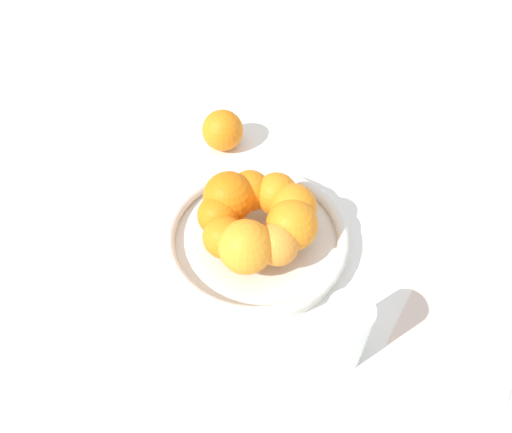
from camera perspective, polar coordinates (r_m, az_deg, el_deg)
ground_plane at (r=0.84m, az=0.00°, el=-3.24°), size 4.00×4.00×0.00m
fruit_bowl at (r=0.82m, az=0.00°, el=-2.46°), size 0.30×0.30×0.04m
orange_pile at (r=0.78m, az=0.15°, el=-0.07°), size 0.19×0.19×0.08m
stray_orange at (r=0.98m, az=-3.83°, el=9.80°), size 0.08×0.08×0.08m
drinking_glass at (r=0.69m, az=10.46°, el=-12.69°), size 0.06×0.06×0.12m
napkin_folded at (r=0.81m, az=22.62°, el=-11.31°), size 0.23×0.23×0.01m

